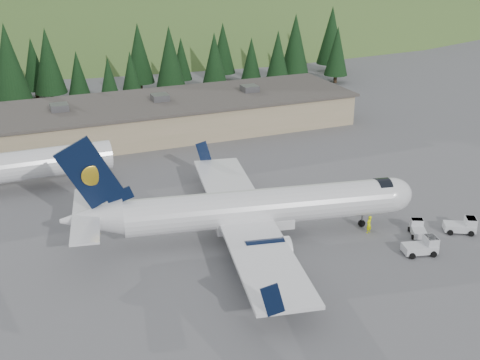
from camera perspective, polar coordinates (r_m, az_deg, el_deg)
name	(u,v)px	position (r m, az deg, el deg)	size (l,w,h in m)	color
ground	(262,236)	(62.06, 2.14, -5.36)	(600.00, 600.00, 0.00)	#59595D
airliner	(253,209)	(60.42, 1.21, -2.78)	(35.99, 33.97, 11.98)	white
baggage_tug_a	(423,246)	(61.15, 16.94, -6.03)	(3.54, 2.56, 1.73)	silver
baggage_tug_b	(463,226)	(66.66, 20.35, -4.08)	(3.50, 2.97, 1.67)	silver
baggage_tug_c	(418,229)	(64.81, 16.50, -4.45)	(2.43, 2.98, 1.42)	silver
terminal_building	(129,120)	(93.44, -10.48, 5.65)	(71.00, 17.00, 6.10)	tan
ramp_worker	(369,224)	(63.75, 12.12, -4.13)	(0.70, 0.46, 1.92)	#EAF900
tree_line	(66,61)	(114.96, -16.17, 10.75)	(113.15, 19.93, 13.94)	black
hills	(182,184)	(290.64, -5.55, -0.41)	(614.00, 330.00, 300.00)	#2D4F20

